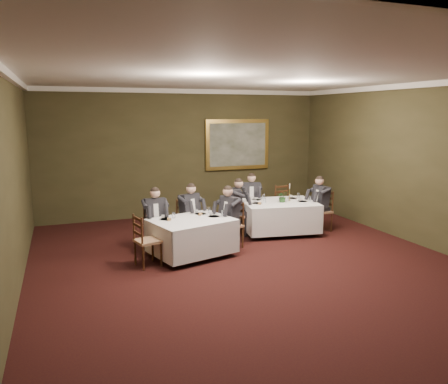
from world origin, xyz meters
TOP-DOWN VIEW (x-y plane):
  - ground at (0.00, 0.00)m, footprint 10.00×10.00m
  - ceiling at (0.00, 0.00)m, footprint 8.00×10.00m
  - back_wall at (0.00, 5.00)m, footprint 8.00×0.10m
  - left_wall at (-4.00, 0.00)m, footprint 0.10×10.00m
  - right_wall at (4.00, 0.00)m, footprint 0.10×10.00m
  - crown_molding at (0.00, 0.00)m, footprint 8.00×10.00m
  - table_main at (1.58, 2.29)m, footprint 1.92×1.57m
  - table_second at (-0.89, 1.34)m, footprint 1.81×1.55m
  - chair_main_backleft at (1.26, 3.24)m, footprint 0.55×0.53m
  - diner_main_backleft at (1.25, 3.23)m, footprint 0.53×0.58m
  - chair_main_backright at (2.17, 3.09)m, footprint 0.47×0.45m
  - chair_main_endleft at (0.49, 2.46)m, footprint 0.53×0.54m
  - diner_main_endleft at (0.51, 2.46)m, footprint 0.58×0.52m
  - chair_main_endright at (2.66, 2.12)m, footprint 0.44×0.45m
  - diner_main_endright at (2.64, 2.12)m, footprint 0.49×0.43m
  - chair_sec_backleft at (-1.49, 2.00)m, footprint 0.44×0.42m
  - diner_sec_backleft at (-1.49, 1.99)m, footprint 0.42×0.48m
  - chair_sec_backright at (-0.69, 2.21)m, footprint 0.57×0.56m
  - diner_sec_backright at (-0.69, 2.20)m, footprint 0.56×0.60m
  - chair_sec_endright at (0.06, 1.60)m, footprint 0.55×0.57m
  - diner_sec_endright at (0.05, 1.59)m, footprint 0.60×0.55m
  - chair_sec_endleft at (-1.83, 1.08)m, footprint 0.51×0.53m
  - centerpiece at (1.64, 2.23)m, footprint 0.28×0.25m
  - candlestick at (1.86, 2.30)m, footprint 0.06×0.06m
  - place_setting_table_main at (1.23, 2.75)m, footprint 0.33×0.31m
  - place_setting_table_second at (-1.32, 1.57)m, footprint 0.33×0.31m
  - painting at (1.58, 4.94)m, footprint 1.95×0.09m

SIDE VIEW (x-z plane):
  - ground at x=0.00m, z-range 0.00..0.00m
  - chair_main_backleft at x=1.26m, z-range -0.22..0.78m
  - chair_main_backright at x=2.17m, z-range -0.22..0.78m
  - chair_main_endleft at x=0.49m, z-range -0.22..0.78m
  - chair_main_endright at x=2.66m, z-range -0.22..0.78m
  - chair_sec_backleft at x=-1.49m, z-range -0.22..0.78m
  - chair_sec_backright at x=-0.69m, z-range -0.22..0.78m
  - chair_sec_endright at x=0.06m, z-range -0.22..0.78m
  - chair_sec_endleft at x=-1.83m, z-range -0.22..0.78m
  - table_second at x=-0.89m, z-range 0.12..0.78m
  - table_main at x=1.58m, z-range 0.12..0.78m
  - diner_main_backleft at x=1.25m, z-range -0.16..1.19m
  - diner_main_endleft at x=0.51m, z-range -0.16..1.19m
  - diner_main_endright at x=2.64m, z-range -0.16..1.19m
  - diner_sec_backleft at x=-1.49m, z-range -0.16..1.19m
  - diner_sec_backright at x=-0.69m, z-range -0.16..1.19m
  - diner_sec_endright at x=0.05m, z-range -0.16..1.19m
  - place_setting_table_main at x=1.23m, z-range 0.73..0.87m
  - place_setting_table_second at x=-1.32m, z-range 0.73..0.87m
  - centerpiece at x=1.64m, z-range 0.76..1.05m
  - candlestick at x=1.86m, z-range 0.71..1.15m
  - back_wall at x=0.00m, z-range 0.00..3.50m
  - left_wall at x=-4.00m, z-range 0.00..3.50m
  - right_wall at x=4.00m, z-range 0.00..3.50m
  - painting at x=1.58m, z-range 1.23..2.68m
  - crown_molding at x=0.00m, z-range 3.38..3.50m
  - ceiling at x=0.00m, z-range 3.45..3.55m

